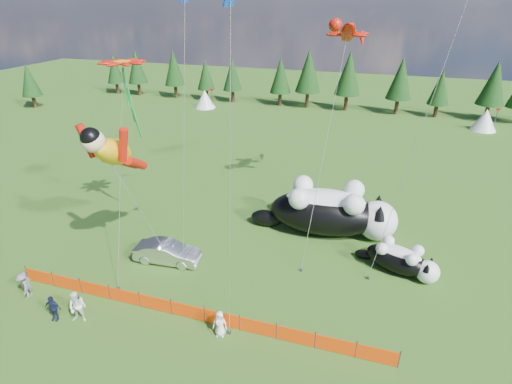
# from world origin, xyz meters

# --- Properties ---
(ground) EXTENTS (160.00, 160.00, 0.00)m
(ground) POSITION_xyz_m (0.00, 0.00, 0.00)
(ground) COLOR #163D0B
(ground) RESTS_ON ground
(safety_fence) EXTENTS (22.06, 0.06, 1.10)m
(safety_fence) POSITION_xyz_m (0.00, -3.00, 0.50)
(safety_fence) COLOR #262626
(safety_fence) RESTS_ON ground
(tree_line) EXTENTS (90.00, 4.00, 8.00)m
(tree_line) POSITION_xyz_m (0.00, 45.00, 4.00)
(tree_line) COLOR black
(tree_line) RESTS_ON ground
(festival_tents) EXTENTS (50.00, 3.20, 2.80)m
(festival_tents) POSITION_xyz_m (11.00, 40.00, 1.40)
(festival_tents) COLOR white
(festival_tents) RESTS_ON ground
(cat_large) EXTENTS (10.82, 4.40, 3.90)m
(cat_large) POSITION_xyz_m (6.15, 8.28, 1.85)
(cat_large) COLOR black
(cat_large) RESTS_ON ground
(cat_small) EXTENTS (5.25, 3.17, 1.96)m
(cat_small) POSITION_xyz_m (11.14, 4.86, 0.93)
(cat_small) COLOR black
(cat_small) RESTS_ON ground
(car) EXTENTS (4.51, 1.92, 1.45)m
(car) POSITION_xyz_m (-3.62, 1.38, 0.72)
(car) COLOR silver
(car) RESTS_ON ground
(spectator_a) EXTENTS (0.69, 0.57, 1.61)m
(spectator_a) POSITION_xyz_m (-9.90, -4.07, 0.80)
(spectator_a) COLOR slate
(spectator_a) RESTS_ON ground
(spectator_b) EXTENTS (1.05, 0.77, 1.94)m
(spectator_b) POSITION_xyz_m (-5.54, -4.94, 0.97)
(spectator_b) COLOR white
(spectator_b) RESTS_ON ground
(spectator_c) EXTENTS (0.98, 0.57, 1.59)m
(spectator_c) POSITION_xyz_m (-6.92, -5.26, 0.80)
(spectator_c) COLOR #141C39
(spectator_c) RESTS_ON ground
(spectator_d) EXTENTS (1.16, 1.08, 1.63)m
(spectator_d) POSITION_xyz_m (-9.89, -4.27, 0.81)
(spectator_d) COLOR slate
(spectator_d) RESTS_ON ground
(spectator_e) EXTENTS (0.83, 0.63, 1.54)m
(spectator_e) POSITION_xyz_m (2.14, -3.60, 0.77)
(spectator_e) COLOR white
(spectator_e) RESTS_ON ground
(superhero_kite) EXTENTS (5.86, 6.16, 10.22)m
(superhero_kite) POSITION_xyz_m (-6.07, 0.80, 7.73)
(superhero_kite) COLOR #E6A60C
(superhero_kite) RESTS_ON ground
(gecko_kite) EXTENTS (3.71, 12.70, 16.57)m
(gecko_kite) POSITION_xyz_m (5.76, 12.54, 13.69)
(gecko_kite) COLOR #B61409
(gecko_kite) RESTS_ON ground
(flower_kite) EXTENTS (3.51, 7.64, 13.63)m
(flower_kite) POSITION_xyz_m (-6.69, 3.72, 12.21)
(flower_kite) COLOR #B61409
(flower_kite) RESTS_ON ground
(diamond_kite_a) EXTENTS (0.77, 4.13, 16.70)m
(diamond_kite_a) POSITION_xyz_m (-2.73, 4.60, 14.93)
(diamond_kite_a) COLOR #0C3EB4
(diamond_kite_a) RESTS_ON ground
(diamond_kite_c) EXTENTS (0.77, 3.14, 16.76)m
(diamond_kite_c) POSITION_xyz_m (2.18, -0.99, 15.31)
(diamond_kite_c) COLOR #0C3EB4
(diamond_kite_c) RESTS_ON ground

